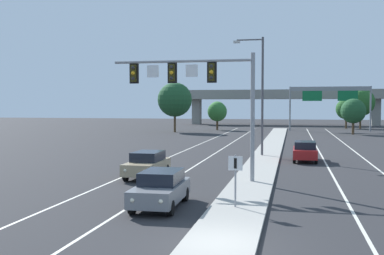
{
  "coord_description": "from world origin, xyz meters",
  "views": [
    {
      "loc": [
        2.23,
        -14.47,
        4.47
      ],
      "look_at": [
        -3.2,
        10.96,
        3.2
      ],
      "focal_mm": 44.34,
      "sensor_mm": 36.0,
      "label": 1
    }
  ],
  "objects_px": {
    "tree_far_right_c": "(361,102)",
    "tree_far_right_b": "(353,111)",
    "street_lamp_median": "(260,89)",
    "overhead_signal_mast": "(201,86)",
    "car_oncoming_tan": "(147,164)",
    "tree_far_left_c": "(175,100)",
    "tree_far_right_a": "(346,109)",
    "tree_far_left_b": "(217,112)",
    "tree_far_left_a": "(217,110)",
    "highway_sign_gantry": "(330,94)",
    "car_oncoming_grey": "(161,188)",
    "median_sign_post": "(235,173)",
    "car_receding_red": "(305,151)"
  },
  "relations": [
    {
      "from": "median_sign_post",
      "to": "car_oncoming_grey",
      "type": "relative_size",
      "value": 0.49
    },
    {
      "from": "median_sign_post",
      "to": "tree_far_right_c",
      "type": "distance_m",
      "value": 73.71
    },
    {
      "from": "tree_far_right_c",
      "to": "median_sign_post",
      "type": "bearing_deg",
      "value": -101.36
    },
    {
      "from": "overhead_signal_mast",
      "to": "tree_far_right_b",
      "type": "height_order",
      "value": "overhead_signal_mast"
    },
    {
      "from": "median_sign_post",
      "to": "car_receding_red",
      "type": "distance_m",
      "value": 18.64
    },
    {
      "from": "median_sign_post",
      "to": "tree_far_right_a",
      "type": "bearing_deg",
      "value": 80.57
    },
    {
      "from": "tree_far_left_c",
      "to": "tree_far_left_b",
      "type": "height_order",
      "value": "tree_far_left_c"
    },
    {
      "from": "highway_sign_gantry",
      "to": "tree_far_left_a",
      "type": "xyz_separation_m",
      "value": [
        -21.75,
        17.18,
        -2.82
      ]
    },
    {
      "from": "overhead_signal_mast",
      "to": "car_oncoming_tan",
      "type": "relative_size",
      "value": 1.84
    },
    {
      "from": "car_oncoming_grey",
      "to": "car_oncoming_tan",
      "type": "relative_size",
      "value": 1.0
    },
    {
      "from": "street_lamp_median",
      "to": "tree_far_right_c",
      "type": "bearing_deg",
      "value": 73.77
    },
    {
      "from": "street_lamp_median",
      "to": "tree_far_left_c",
      "type": "relative_size",
      "value": 1.25
    },
    {
      "from": "tree_far_right_c",
      "to": "tree_far_right_b",
      "type": "bearing_deg",
      "value": -100.61
    },
    {
      "from": "overhead_signal_mast",
      "to": "tree_far_right_a",
      "type": "relative_size",
      "value": 1.49
    },
    {
      "from": "overhead_signal_mast",
      "to": "tree_far_left_b",
      "type": "xyz_separation_m",
      "value": [
        -7.78,
        54.85,
        -2.32
      ]
    },
    {
      "from": "tree_far_left_a",
      "to": "tree_far_left_b",
      "type": "xyz_separation_m",
      "value": [
        2.87,
        -18.06,
        -0.13
      ]
    },
    {
      "from": "highway_sign_gantry",
      "to": "car_oncoming_tan",
      "type": "bearing_deg",
      "value": -104.98
    },
    {
      "from": "street_lamp_median",
      "to": "car_oncoming_tan",
      "type": "distance_m",
      "value": 15.14
    },
    {
      "from": "tree_far_left_a",
      "to": "tree_far_right_a",
      "type": "distance_m",
      "value": 26.53
    },
    {
      "from": "street_lamp_median",
      "to": "tree_far_left_c",
      "type": "height_order",
      "value": "street_lamp_median"
    },
    {
      "from": "tree_far_left_c",
      "to": "tree_far_left_b",
      "type": "relative_size",
      "value": 1.63
    },
    {
      "from": "tree_far_left_a",
      "to": "tree_far_left_c",
      "type": "bearing_deg",
      "value": -96.38
    },
    {
      "from": "highway_sign_gantry",
      "to": "overhead_signal_mast",
      "type": "bearing_deg",
      "value": -101.27
    },
    {
      "from": "overhead_signal_mast",
      "to": "car_receding_red",
      "type": "xyz_separation_m",
      "value": [
        6.08,
        11.41,
        -4.71
      ]
    },
    {
      "from": "median_sign_post",
      "to": "tree_far_left_a",
      "type": "distance_m",
      "value": 80.96
    },
    {
      "from": "tree_far_right_b",
      "to": "overhead_signal_mast",
      "type": "bearing_deg",
      "value": -106.43
    },
    {
      "from": "street_lamp_median",
      "to": "tree_far_right_b",
      "type": "bearing_deg",
      "value": 70.8
    },
    {
      "from": "street_lamp_median",
      "to": "tree_far_left_b",
      "type": "bearing_deg",
      "value": 103.91
    },
    {
      "from": "car_oncoming_tan",
      "to": "street_lamp_median",
      "type": "bearing_deg",
      "value": 65.6
    },
    {
      "from": "tree_far_left_a",
      "to": "tree_far_right_a",
      "type": "height_order",
      "value": "tree_far_right_a"
    },
    {
      "from": "median_sign_post",
      "to": "tree_far_left_a",
      "type": "height_order",
      "value": "tree_far_left_a"
    },
    {
      "from": "tree_far_left_c",
      "to": "tree_far_right_a",
      "type": "xyz_separation_m",
      "value": [
        28.29,
        18.02,
        -1.63
      ]
    },
    {
      "from": "street_lamp_median",
      "to": "car_receding_red",
      "type": "distance_m",
      "value": 6.71
    },
    {
      "from": "street_lamp_median",
      "to": "overhead_signal_mast",
      "type": "bearing_deg",
      "value": -99.57
    },
    {
      "from": "tree_far_left_c",
      "to": "street_lamp_median",
      "type": "bearing_deg",
      "value": -64.6
    },
    {
      "from": "tree_far_left_c",
      "to": "tree_far_left_a",
      "type": "distance_m",
      "value": 25.79
    },
    {
      "from": "car_oncoming_grey",
      "to": "tree_far_left_c",
      "type": "distance_m",
      "value": 55.99
    },
    {
      "from": "overhead_signal_mast",
      "to": "car_receding_red",
      "type": "bearing_deg",
      "value": 61.96
    },
    {
      "from": "car_oncoming_tan",
      "to": "car_receding_red",
      "type": "bearing_deg",
      "value": 47.41
    },
    {
      "from": "street_lamp_median",
      "to": "highway_sign_gantry",
      "type": "height_order",
      "value": "street_lamp_median"
    },
    {
      "from": "tree_far_right_a",
      "to": "tree_far_right_c",
      "type": "height_order",
      "value": "tree_far_right_c"
    },
    {
      "from": "overhead_signal_mast",
      "to": "street_lamp_median",
      "type": "xyz_separation_m",
      "value": [
        2.35,
        13.96,
        0.27
      ]
    },
    {
      "from": "overhead_signal_mast",
      "to": "tree_far_right_a",
      "type": "distance_m",
      "value": 67.04
    },
    {
      "from": "tree_far_left_a",
      "to": "tree_far_right_c",
      "type": "relative_size",
      "value": 0.69
    },
    {
      "from": "street_lamp_median",
      "to": "tree_far_right_c",
      "type": "xyz_separation_m",
      "value": [
        14.94,
        51.32,
        -0.91
      ]
    },
    {
      "from": "median_sign_post",
      "to": "car_oncoming_grey",
      "type": "distance_m",
      "value": 3.34
    },
    {
      "from": "car_oncoming_grey",
      "to": "car_receding_red",
      "type": "xyz_separation_m",
      "value": [
        6.54,
        18.34,
        0.0
      ]
    },
    {
      "from": "tree_far_right_a",
      "to": "tree_far_left_a",
      "type": "bearing_deg",
      "value": 163.49
    },
    {
      "from": "car_oncoming_grey",
      "to": "tree_far_right_a",
      "type": "height_order",
      "value": "tree_far_right_a"
    },
    {
      "from": "car_oncoming_grey",
      "to": "tree_far_left_b",
      "type": "distance_m",
      "value": 62.25
    }
  ]
}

